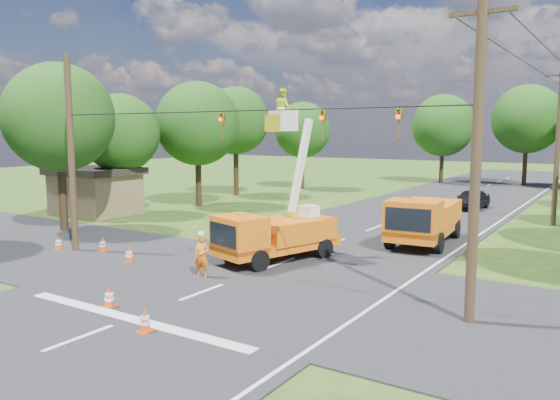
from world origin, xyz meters
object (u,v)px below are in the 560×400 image
Objects in this scene: tree_left_c at (120,133)px; tree_far_a at (443,125)px; traffic_cone_3 at (129,254)px; traffic_cone_4 at (103,244)px; distant_car at (471,199)px; tree_left_b at (59,118)px; tree_left_d at (197,124)px; traffic_cone_5 at (59,243)px; shed at (95,190)px; tree_left_f at (302,130)px; traffic_cone_1 at (145,320)px; traffic_cone_6 at (445,224)px; bucket_truck at (275,225)px; traffic_cone_2 at (391,236)px; ground_worker at (202,256)px; pole_right_mid at (558,139)px; tree_left_e at (236,121)px; pole_left at (71,155)px; tree_far_b at (527,119)px; second_truck at (424,219)px; pole_right_near at (477,148)px; traffic_cone_0 at (109,297)px.

tree_far_a is at bearing 71.31° from tree_left_c.
traffic_cone_4 is at bearing 163.61° from traffic_cone_3.
distant_car is 5.89× the size of traffic_cone_4.
tree_left_d is at bearing 92.39° from tree_left_b.
traffic_cone_5 is 0.13× the size of shed.
traffic_cone_1 is at bearing -65.96° from tree_left_f.
tree_far_a is at bearing 106.82° from traffic_cone_6.
traffic_cone_6 is 0.07× the size of tree_far_a.
bucket_truck is 6.94m from traffic_cone_2.
traffic_cone_2 is 1.00× the size of traffic_cone_6.
tree_left_d is at bearing 115.14° from traffic_cone_4.
ground_worker reaches higher than traffic_cone_6.
ground_worker is (-0.88, -3.80, -0.73)m from bucket_truck.
traffic_cone_5 is at bearing -132.63° from pole_right_mid.
shed is at bearing -113.20° from tree_left_d.
bucket_truck is at bearing -83.51° from tree_far_a.
traffic_cone_6 is 0.08× the size of tree_left_b.
tree_far_a is (11.50, 34.00, 0.75)m from tree_left_c.
tree_left_e reaches higher than ground_worker.
pole_left is (0.75, 0.37, 4.14)m from traffic_cone_5.
tree_left_e is (-16.31, 18.62, 4.92)m from bucket_truck.
tree_far_b reaches higher than ground_worker.
tree_left_f reaches higher than second_truck.
tree_left_c reaches higher than ground_worker.
second_truck is 14.04m from distant_car.
tree_left_c is 0.78× the size of tree_far_b.
second_truck is at bearing 39.12° from traffic_cone_4.
pole_right_near reaches higher than bucket_truck.
tree_left_d is at bearing 161.10° from second_truck.
ground_worker is at bearing -66.17° from tree_left_f.
traffic_cone_6 is at bearing 47.45° from traffic_cone_5.
traffic_cone_6 is 0.13× the size of shed.
shed is at bearing 136.74° from pole_left.
pole_right_near is at bearing 1.13° from traffic_cone_5.
traffic_cone_1 is 33.55m from tree_left_e.
pole_right_mid is 1.24× the size of tree_left_c.
tree_left_f reaches higher than traffic_cone_0.
pole_right_near is (9.94, 4.77, 4.75)m from traffic_cone_0.
pole_left is 11.44m from tree_left_c.
pole_left is at bearing -71.64° from tree_left_e.
second_truck is 21.88m from shed.
second_truck is at bearing 5.84° from shed.
tree_left_b is (-13.14, 3.42, 5.47)m from ground_worker.
tree_left_f is (-23.30, 30.00, 0.58)m from pole_right_near.
traffic_cone_0 is at bearing -30.76° from tree_left_b.
traffic_cone_3 is (-6.67, 5.41, 0.00)m from traffic_cone_1.
second_truck is 20.28m from tree_left_b.
tree_left_e is 30.35m from tree_far_b.
tree_far_b is at bearing 88.92° from traffic_cone_2.
traffic_cone_3 is at bearing 1.11° from traffic_cone_5.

